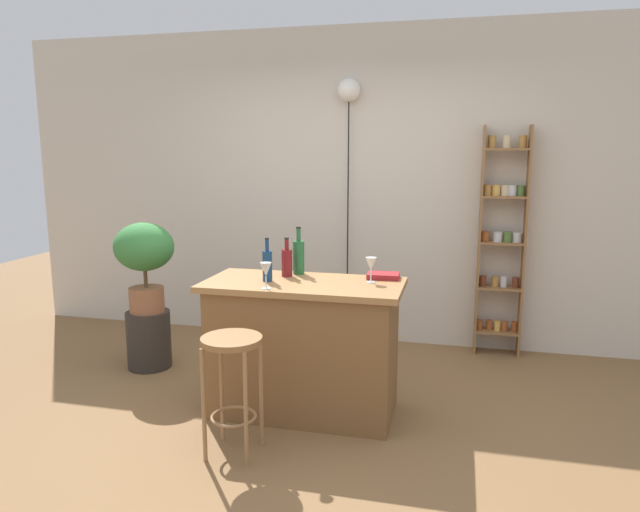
# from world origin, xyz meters

# --- Properties ---
(ground) EXTENTS (12.00, 12.00, 0.00)m
(ground) POSITION_xyz_m (0.00, 0.00, 0.00)
(ground) COLOR brown
(back_wall) EXTENTS (6.40, 0.10, 2.80)m
(back_wall) POSITION_xyz_m (0.00, 1.95, 1.40)
(back_wall) COLOR beige
(back_wall) RESTS_ON ground
(kitchen_counter) EXTENTS (1.29, 0.62, 0.89)m
(kitchen_counter) POSITION_xyz_m (0.00, 0.30, 0.45)
(kitchen_counter) COLOR brown
(kitchen_counter) RESTS_ON ground
(bar_stool) EXTENTS (0.35, 0.35, 0.70)m
(bar_stool) POSITION_xyz_m (-0.25, -0.33, 0.52)
(bar_stool) COLOR #997047
(bar_stool) RESTS_ON ground
(spice_shelf) EXTENTS (0.38, 0.17, 1.93)m
(spice_shelf) POSITION_xyz_m (1.32, 1.79, 0.99)
(spice_shelf) COLOR olive
(spice_shelf) RESTS_ON ground
(plant_stool) EXTENTS (0.35, 0.35, 0.46)m
(plant_stool) POSITION_xyz_m (-1.43, 0.79, 0.23)
(plant_stool) COLOR #2D2823
(plant_stool) RESTS_ON ground
(potted_plant) EXTENTS (0.48, 0.43, 0.72)m
(potted_plant) POSITION_xyz_m (-1.43, 0.79, 0.92)
(potted_plant) COLOR #935B3D
(potted_plant) RESTS_ON plant_stool
(bottle_spirits_clear) EXTENTS (0.07, 0.07, 0.27)m
(bottle_spirits_clear) POSITION_xyz_m (-0.15, 0.44, 0.99)
(bottle_spirits_clear) COLOR maroon
(bottle_spirits_clear) RESTS_ON kitchen_counter
(bottle_vinegar) EXTENTS (0.08, 0.08, 0.33)m
(bottle_vinegar) POSITION_xyz_m (-0.10, 0.53, 1.01)
(bottle_vinegar) COLOR #236638
(bottle_vinegar) RESTS_ON kitchen_counter
(bottle_olive_oil) EXTENTS (0.06, 0.06, 0.29)m
(bottle_olive_oil) POSITION_xyz_m (-0.23, 0.26, 1.00)
(bottle_olive_oil) COLOR navy
(bottle_olive_oil) RESTS_ON kitchen_counter
(wine_glass_left) EXTENTS (0.07, 0.07, 0.16)m
(wine_glass_left) POSITION_xyz_m (-0.17, 0.06, 1.01)
(wine_glass_left) COLOR silver
(wine_glass_left) RESTS_ON kitchen_counter
(wine_glass_center) EXTENTS (0.07, 0.07, 0.16)m
(wine_glass_center) POSITION_xyz_m (0.43, 0.39, 1.01)
(wine_glass_center) COLOR silver
(wine_glass_center) RESTS_ON kitchen_counter
(cookbook) EXTENTS (0.22, 0.16, 0.03)m
(cookbook) POSITION_xyz_m (0.49, 0.53, 0.91)
(cookbook) COLOR maroon
(cookbook) RESTS_ON kitchen_counter
(pendant_globe_light) EXTENTS (0.20, 0.20, 2.34)m
(pendant_globe_light) POSITION_xyz_m (-0.01, 1.84, 2.20)
(pendant_globe_light) COLOR black
(pendant_globe_light) RESTS_ON ground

